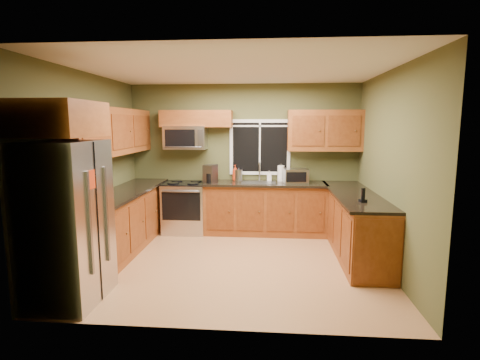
# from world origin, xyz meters

# --- Properties ---
(floor) EXTENTS (4.20, 4.20, 0.00)m
(floor) POSITION_xyz_m (0.00, 0.00, 0.00)
(floor) COLOR #B07A4D
(floor) RESTS_ON ground
(ceiling) EXTENTS (4.20, 4.20, 0.00)m
(ceiling) POSITION_xyz_m (0.00, 0.00, 2.70)
(ceiling) COLOR white
(ceiling) RESTS_ON back_wall
(back_wall) EXTENTS (4.20, 0.00, 4.20)m
(back_wall) POSITION_xyz_m (0.00, 1.80, 1.35)
(back_wall) COLOR #4B4D2A
(back_wall) RESTS_ON ground
(front_wall) EXTENTS (4.20, 0.00, 4.20)m
(front_wall) POSITION_xyz_m (0.00, -1.80, 1.35)
(front_wall) COLOR #4B4D2A
(front_wall) RESTS_ON ground
(left_wall) EXTENTS (0.00, 3.60, 3.60)m
(left_wall) POSITION_xyz_m (-2.10, 0.00, 1.35)
(left_wall) COLOR #4B4D2A
(left_wall) RESTS_ON ground
(right_wall) EXTENTS (0.00, 3.60, 3.60)m
(right_wall) POSITION_xyz_m (2.10, 0.00, 1.35)
(right_wall) COLOR #4B4D2A
(right_wall) RESTS_ON ground
(window) EXTENTS (1.12, 0.03, 1.02)m
(window) POSITION_xyz_m (0.30, 1.78, 1.55)
(window) COLOR white
(window) RESTS_ON back_wall
(base_cabinets_left) EXTENTS (0.60, 2.65, 0.90)m
(base_cabinets_left) POSITION_xyz_m (-1.80, 0.48, 0.45)
(base_cabinets_left) COLOR brown
(base_cabinets_left) RESTS_ON ground
(countertop_left) EXTENTS (0.65, 2.65, 0.04)m
(countertop_left) POSITION_xyz_m (-1.78, 0.48, 0.92)
(countertop_left) COLOR black
(countertop_left) RESTS_ON base_cabinets_left
(base_cabinets_back) EXTENTS (2.17, 0.60, 0.90)m
(base_cabinets_back) POSITION_xyz_m (0.42, 1.50, 0.45)
(base_cabinets_back) COLOR brown
(base_cabinets_back) RESTS_ON ground
(countertop_back) EXTENTS (2.17, 0.65, 0.04)m
(countertop_back) POSITION_xyz_m (0.42, 1.48, 0.92)
(countertop_back) COLOR black
(countertop_back) RESTS_ON base_cabinets_back
(base_cabinets_peninsula) EXTENTS (0.60, 2.52, 0.90)m
(base_cabinets_peninsula) POSITION_xyz_m (1.80, 0.54, 0.45)
(base_cabinets_peninsula) COLOR brown
(base_cabinets_peninsula) RESTS_ON ground
(countertop_peninsula) EXTENTS (0.65, 2.50, 0.04)m
(countertop_peninsula) POSITION_xyz_m (1.78, 0.55, 0.92)
(countertop_peninsula) COLOR black
(countertop_peninsula) RESTS_ON base_cabinets_peninsula
(upper_cabinets_left) EXTENTS (0.33, 2.65, 0.72)m
(upper_cabinets_left) POSITION_xyz_m (-1.94, 0.48, 1.86)
(upper_cabinets_left) COLOR brown
(upper_cabinets_left) RESTS_ON left_wall
(upper_cabinets_back_left) EXTENTS (1.30, 0.33, 0.30)m
(upper_cabinets_back_left) POSITION_xyz_m (-0.85, 1.64, 2.07)
(upper_cabinets_back_left) COLOR brown
(upper_cabinets_back_left) RESTS_ON back_wall
(upper_cabinets_back_right) EXTENTS (1.30, 0.33, 0.72)m
(upper_cabinets_back_right) POSITION_xyz_m (1.45, 1.64, 1.86)
(upper_cabinets_back_right) COLOR brown
(upper_cabinets_back_right) RESTS_ON back_wall
(upper_cabinet_over_fridge) EXTENTS (0.72, 0.90, 0.38)m
(upper_cabinet_over_fridge) POSITION_xyz_m (-1.74, -1.30, 2.03)
(upper_cabinet_over_fridge) COLOR brown
(upper_cabinet_over_fridge) RESTS_ON left_wall
(refrigerator) EXTENTS (0.74, 0.90, 1.80)m
(refrigerator) POSITION_xyz_m (-1.74, -1.30, 0.90)
(refrigerator) COLOR #B7B7BC
(refrigerator) RESTS_ON ground
(range) EXTENTS (0.76, 0.69, 0.94)m
(range) POSITION_xyz_m (-1.05, 1.47, 0.47)
(range) COLOR #B7B7BC
(range) RESTS_ON ground
(microwave) EXTENTS (0.76, 0.41, 0.42)m
(microwave) POSITION_xyz_m (-1.05, 1.61, 1.73)
(microwave) COLOR #B7B7BC
(microwave) RESTS_ON back_wall
(sink) EXTENTS (0.60, 0.42, 0.36)m
(sink) POSITION_xyz_m (0.30, 1.49, 0.95)
(sink) COLOR slate
(sink) RESTS_ON countertop_back
(toaster_oven) EXTENTS (0.45, 0.37, 0.26)m
(toaster_oven) POSITION_xyz_m (0.95, 1.46, 1.07)
(toaster_oven) COLOR #B7B7BC
(toaster_oven) RESTS_ON countertop_back
(coffee_maker) EXTENTS (0.26, 0.30, 0.32)m
(coffee_maker) POSITION_xyz_m (-0.57, 1.40, 1.09)
(coffee_maker) COLOR slate
(coffee_maker) RESTS_ON countertop_back
(kettle) EXTENTS (0.17, 0.17, 0.25)m
(kettle) POSITION_xyz_m (-0.08, 1.65, 1.06)
(kettle) COLOR #B7B7BC
(kettle) RESTS_ON countertop_back
(paper_towel_roll) EXTENTS (0.14, 0.14, 0.32)m
(paper_towel_roll) POSITION_xyz_m (0.69, 1.67, 1.08)
(paper_towel_roll) COLOR white
(paper_towel_roll) RESTS_ON countertop_back
(soap_bottle_a) EXTENTS (0.14, 0.14, 0.29)m
(soap_bottle_a) POSITION_xyz_m (-0.15, 1.69, 1.08)
(soap_bottle_a) COLOR red
(soap_bottle_a) RESTS_ON countertop_back
(soap_bottle_b) EXTENTS (0.08, 0.08, 0.18)m
(soap_bottle_b) POSITION_xyz_m (0.48, 1.70, 1.03)
(soap_bottle_b) COLOR white
(soap_bottle_b) RESTS_ON countertop_back
(soap_bottle_c) EXTENTS (0.16, 0.16, 0.18)m
(soap_bottle_c) POSITION_xyz_m (-0.10, 1.70, 1.03)
(soap_bottle_c) COLOR white
(soap_bottle_c) RESTS_ON countertop_back
(cordless_phone) EXTENTS (0.10, 0.10, 0.19)m
(cordless_phone) POSITION_xyz_m (1.74, -0.11, 1.00)
(cordless_phone) COLOR black
(cordless_phone) RESTS_ON countertop_peninsula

